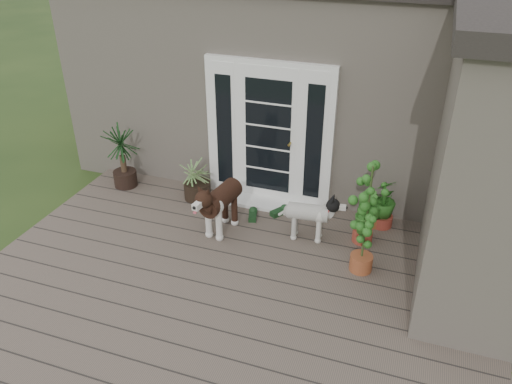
% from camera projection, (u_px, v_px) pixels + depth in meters
% --- Properties ---
extents(deck, '(6.20, 4.60, 0.12)m').
position_uv_depth(deck, '(227.00, 293.00, 6.08)').
color(deck, '#6B5B4C').
rests_on(deck, ground).
extents(house_main, '(7.40, 4.00, 3.10)m').
position_uv_depth(house_main, '(316.00, 72.00, 8.83)').
color(house_main, '#665E54').
rests_on(house_main, ground).
extents(door_unit, '(1.90, 0.14, 2.15)m').
position_uv_depth(door_unit, '(269.00, 134.00, 7.38)').
color(door_unit, white).
rests_on(door_unit, deck).
extents(door_step, '(1.60, 0.40, 0.05)m').
position_uv_depth(door_step, '(264.00, 203.00, 7.74)').
color(door_step, white).
rests_on(door_step, deck).
extents(brindle_dog, '(0.53, 0.97, 0.77)m').
position_uv_depth(brindle_dog, '(221.00, 207.00, 6.94)').
color(brindle_dog, '#371E14').
rests_on(brindle_dog, deck).
extents(white_dog, '(0.76, 0.39, 0.61)m').
position_uv_depth(white_dog, '(308.00, 219.00, 6.82)').
color(white_dog, white).
rests_on(white_dog, deck).
extents(spider_plant, '(0.89, 0.89, 0.73)m').
position_uv_depth(spider_plant, '(197.00, 177.00, 7.73)').
color(spider_plant, '#8B995E').
rests_on(spider_plant, deck).
extents(yucca, '(0.87, 0.87, 1.01)m').
position_uv_depth(yucca, '(122.00, 157.00, 8.01)').
color(yucca, black).
rests_on(yucca, deck).
extents(herb_a, '(0.58, 0.58, 0.52)m').
position_uv_depth(herb_a, '(375.00, 209.00, 7.12)').
color(herb_a, '#18571B').
rests_on(herb_a, deck).
extents(herb_b, '(0.46, 0.46, 0.54)m').
position_uv_depth(herb_b, '(364.00, 224.00, 6.78)').
color(herb_b, '#265518').
rests_on(herb_b, deck).
extents(herb_c, '(0.53, 0.53, 0.59)m').
position_uv_depth(herb_c, '(383.00, 207.00, 7.10)').
color(herb_c, '#235C1A').
rests_on(herb_c, deck).
extents(sapling, '(0.58, 0.58, 1.50)m').
position_uv_depth(sapling, '(366.00, 219.00, 6.00)').
color(sapling, '#1E5919').
rests_on(sapling, deck).
extents(clog_left, '(0.24, 0.35, 0.10)m').
position_uv_depth(clog_left, '(253.00, 215.00, 7.40)').
color(clog_left, black).
rests_on(clog_left, deck).
extents(clog_right, '(0.31, 0.37, 0.10)m').
position_uv_depth(clog_right, '(280.00, 211.00, 7.48)').
color(clog_right, '#153518').
rests_on(clog_right, deck).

